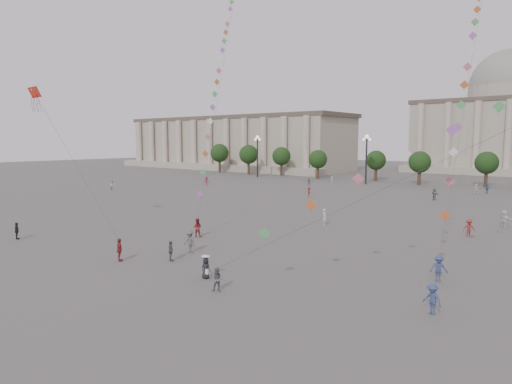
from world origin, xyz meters
The scene contains 28 objects.
ground centered at (0.00, 0.00, 0.00)m, with size 360.00×360.00×0.00m, color #555250.
hall_west centered at (-75.00, 93.89, 8.43)m, with size 84.00×26.22×17.20m.
hall_central centered at (0.00, 129.22, 14.23)m, with size 48.30×34.30×35.50m.
tree_row centered at (0.00, 78.00, 5.39)m, with size 137.12×5.12×8.00m.
lamp_post_far_west centered at (-45.00, 70.00, 7.35)m, with size 2.00×0.90×10.65m.
lamp_post_mid_west centered at (-15.00, 70.00, 7.35)m, with size 2.00×0.90×10.65m.
person_crowd_0 centered at (9.31, 68.00, 0.85)m, with size 1.00×0.41×1.70m, color #345376.
person_crowd_1 centered at (-47.54, 29.02, 0.94)m, with size 0.92×0.71×1.89m, color silver.
person_crowd_2 centered at (-39.59, 46.39, 0.94)m, with size 1.22×0.70×1.88m, color maroon.
person_crowd_4 centered at (8.28, 65.08, 0.97)m, with size 1.80×0.57×1.94m, color silver.
person_crowd_6 centered at (0.28, 4.95, 0.97)m, with size 1.26×0.72×1.95m, color #56565B.
person_crowd_7 centered at (18.50, 34.20, 0.97)m, with size 1.79×0.57×1.93m, color white.
person_crowd_8 centered at (16.83, 26.55, 0.89)m, with size 1.15×0.66×1.78m, color maroon.
person_crowd_10 centered at (-22.11, 68.00, 0.80)m, with size 0.58×0.38×1.60m, color silver.
person_crowd_12 centered at (5.07, 52.76, 0.95)m, with size 1.75×0.56×1.89m, color slate.
person_crowd_13 centered at (2.62, 23.03, 0.93)m, with size 0.68×0.44×1.86m, color silver.
person_crowd_14 centered at (20.68, 3.95, 0.86)m, with size 1.11×0.64×1.71m, color navy.
person_crowd_16 centered at (-22.70, 59.43, 0.75)m, with size 0.88×0.37×1.50m, color slate.
person_crowd_17 centered at (-12.19, 43.08, 0.87)m, with size 1.12×0.65×1.74m, color maroon.
tourist_0 centered at (-2.00, -0.36, 0.91)m, with size 1.07×0.45×1.82m, color maroon.
tourist_1 centered at (-16.50, -1.89, 0.81)m, with size 0.95×0.40×1.63m, color black.
tourist_3 centered at (1.10, 2.20, 0.82)m, with size 0.96×0.40×1.63m, color #58585D.
kite_flyer_0 centered at (-3.92, 9.81, 0.92)m, with size 0.90×0.70×1.85m, color maroon.
kite_flyer_1 centered at (19.08, 10.14, 0.91)m, with size 1.17×0.67×1.82m, color navy.
kite_flyer_2 centered at (8.97, -0.70, 0.77)m, with size 0.74×0.58×1.53m, color slate.
hat_person centered at (6.46, 0.75, 0.80)m, with size 0.77×0.60×1.69m.
dragon_kite centered at (-17.26, 0.97, 13.35)m, with size 8.86×1.02×19.95m.
kite_train_west centered at (-16.49, 28.01, 24.93)m, with size 24.16×34.14×60.10m.
Camera 1 is at (28.38, -20.70, 9.47)m, focal length 32.00 mm.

